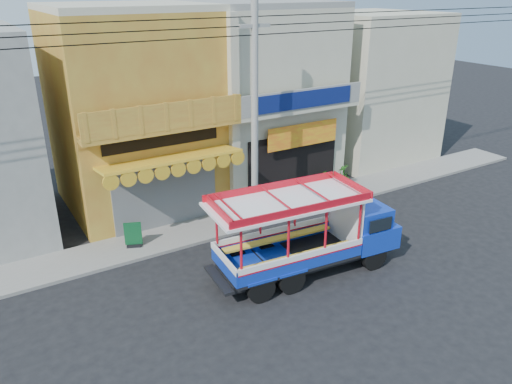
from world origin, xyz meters
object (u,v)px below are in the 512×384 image
Objects in this scene: songthaew_truck at (319,231)px; potted_plant_b at (335,186)px; utility_pole at (258,100)px; potted_plant_a at (319,182)px; potted_plant_c at (343,176)px; green_sign at (133,236)px.

potted_plant_b is (4.20, 4.17, -0.75)m from songthaew_truck.
utility_pole is 6.10m from potted_plant_a.
utility_pole is 24.71× the size of potted_plant_b.
utility_pole reaches higher than potted_plant_c.
songthaew_truck is 6.93× the size of green_sign.
potted_plant_c reaches higher than green_sign.
songthaew_truck is 7.10× the size of potted_plant_a.
utility_pole reaches higher than potted_plant_a.
potted_plant_a is at bearing -51.66° from potted_plant_c.
green_sign reaches higher than potted_plant_a.
songthaew_truck is 5.78× the size of potted_plant_b.
songthaew_truck is at bearing -90.62° from utility_pole.
potted_plant_a is at bearing 17.00° from utility_pole.
songthaew_truck is 6.69m from green_sign.
songthaew_truck is 6.57m from potted_plant_a.
utility_pole is at bearing -7.28° from green_sign.
green_sign is 9.06m from potted_plant_b.
potted_plant_c reaches higher than potted_plant_a.
green_sign is at bearing 132.57° from potted_plant_a.
green_sign is 1.02× the size of potted_plant_a.
songthaew_truck reaches higher than potted_plant_b.
potted_plant_a is at bearing 51.74° from songthaew_truck.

